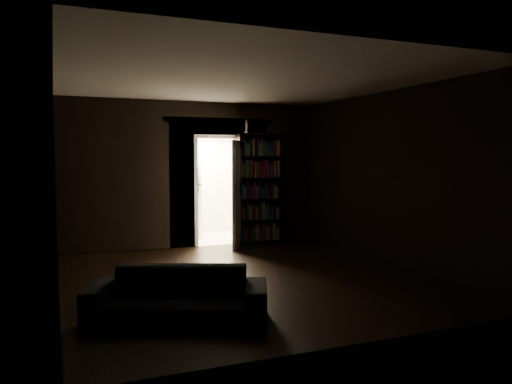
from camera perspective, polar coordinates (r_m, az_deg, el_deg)
ground at (r=7.26m, az=-1.12°, el=-9.81°), size 5.50×5.50×0.00m
room_walls at (r=8.06m, az=-3.94°, el=3.63°), size 5.02×5.61×2.84m
kitchen_alcove at (r=10.89m, az=-5.98°, el=1.23°), size 2.20×1.80×2.60m
sofa at (r=5.44m, az=-8.94°, el=-10.65°), size 2.05×1.46×0.72m
bookshelf at (r=9.94m, az=0.25°, el=0.35°), size 0.94×0.48×2.20m
refrigerator at (r=10.95m, az=-8.59°, el=-0.80°), size 0.75×0.69×1.65m
door at (r=9.56m, az=-2.07°, el=-0.25°), size 0.50×0.75×2.05m
figurine at (r=9.91m, az=-1.09°, el=7.48°), size 0.11×0.11×0.27m
bottles at (r=10.93m, az=-8.36°, el=4.22°), size 0.66×0.10×0.27m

